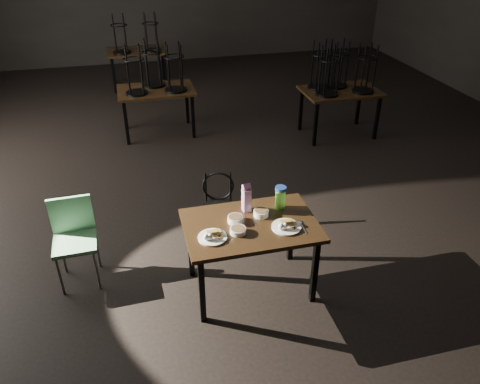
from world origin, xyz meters
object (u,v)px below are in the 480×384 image
object	(u,v)px
main_table	(251,231)
water_bottle	(280,197)
bentwood_chair	(218,201)
school_chair	(74,234)
juice_carton	(246,198)

from	to	relation	value
main_table	water_bottle	world-z (taller)	water_bottle
water_bottle	bentwood_chair	distance (m)	0.95
main_table	school_chair	bearing A→B (deg)	160.34
main_table	bentwood_chair	bearing A→B (deg)	97.16
main_table	school_chair	xyz separation A→B (m)	(-1.59, 0.57, -0.15)
juice_carton	bentwood_chair	size ratio (longest dim) A/B	0.38
water_bottle	school_chair	bearing A→B (deg)	168.66
main_table	school_chair	world-z (taller)	school_chair
main_table	water_bottle	distance (m)	0.43
main_table	bentwood_chair	world-z (taller)	bentwood_chair
juice_carton	school_chair	xyz separation A→B (m)	(-1.61, 0.35, -0.36)
main_table	water_bottle	size ratio (longest dim) A/B	5.21
main_table	bentwood_chair	xyz separation A→B (m)	(-0.11, 0.91, -0.22)
juice_carton	school_chair	world-z (taller)	juice_carton
juice_carton	water_bottle	distance (m)	0.32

